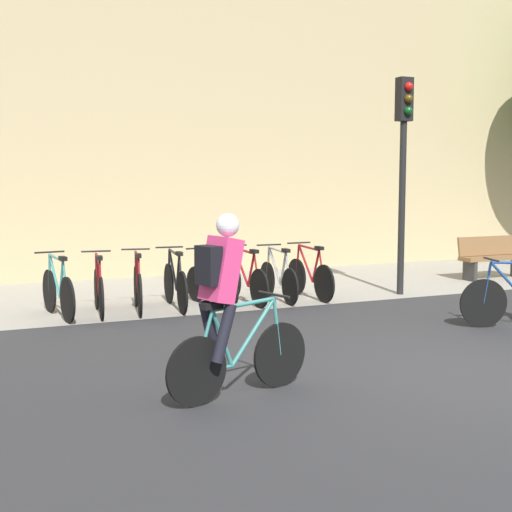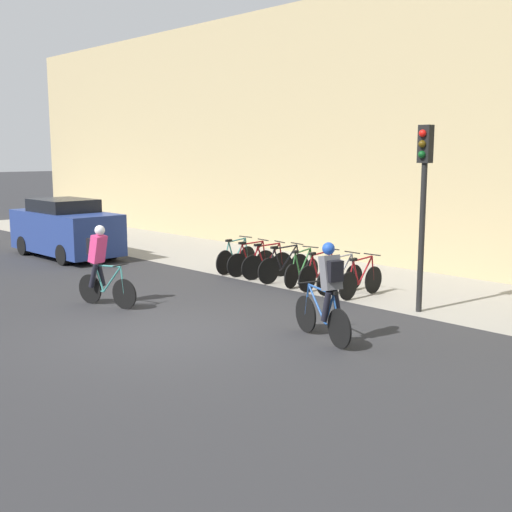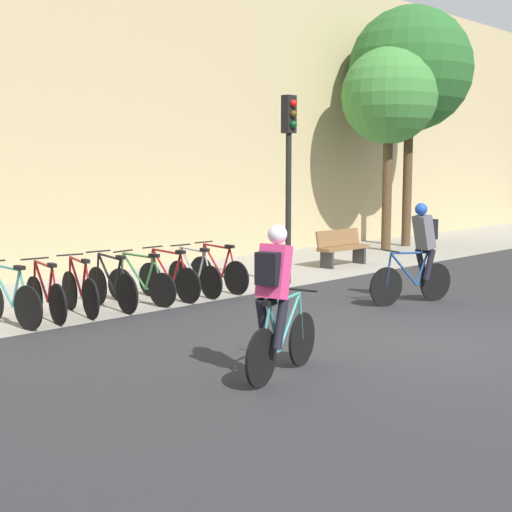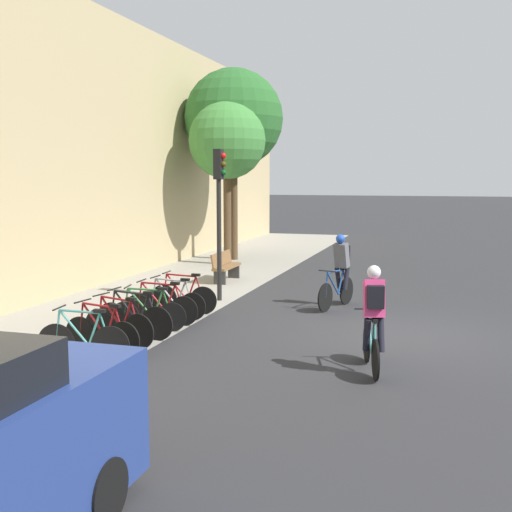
# 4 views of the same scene
# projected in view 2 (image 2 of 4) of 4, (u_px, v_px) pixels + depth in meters

# --- Properties ---
(ground) EXTENTS (200.00, 200.00, 0.00)m
(ground) POSITION_uv_depth(u_px,v_px,m) (162.00, 334.00, 11.83)
(ground) COLOR #2B2B2D
(kerb_strip) EXTENTS (44.00, 4.50, 0.01)m
(kerb_strip) POSITION_uv_depth(u_px,v_px,m) (377.00, 283.00, 16.47)
(kerb_strip) COLOR gray
(kerb_strip) RESTS_ON ground
(building_facade) EXTENTS (44.00, 0.60, 8.02)m
(building_facade) POSITION_uv_depth(u_px,v_px,m) (436.00, 127.00, 17.58)
(building_facade) COLOR tan
(building_facade) RESTS_ON ground
(cyclist_pink) EXTENTS (1.61, 0.60, 1.77)m
(cyclist_pink) POSITION_uv_depth(u_px,v_px,m) (100.00, 263.00, 13.91)
(cyclist_pink) COLOR black
(cyclist_pink) RESTS_ON ground
(cyclist_grey) EXTENTS (1.73, 0.65, 1.78)m
(cyclist_grey) POSITION_uv_depth(u_px,v_px,m) (328.00, 290.00, 11.16)
(cyclist_grey) COLOR black
(cyclist_grey) RESTS_ON ground
(parked_bike_0) EXTENTS (0.46, 1.65, 0.97)m
(parked_bike_0) POSITION_uv_depth(u_px,v_px,m) (236.00, 258.00, 17.87)
(parked_bike_0) COLOR black
(parked_bike_0) RESTS_ON ground
(parked_bike_1) EXTENTS (0.46, 1.60, 0.96)m
(parked_bike_1) POSITION_uv_depth(u_px,v_px,m) (251.00, 261.00, 17.44)
(parked_bike_1) COLOR black
(parked_bike_1) RESTS_ON ground
(parked_bike_2) EXTENTS (0.47, 1.59, 0.96)m
(parked_bike_2) POSITION_uv_depth(u_px,v_px,m) (267.00, 264.00, 17.00)
(parked_bike_2) COLOR black
(parked_bike_2) RESTS_ON ground
(parked_bike_3) EXTENTS (0.46, 1.72, 0.97)m
(parked_bike_3) POSITION_uv_depth(u_px,v_px,m) (284.00, 266.00, 16.57)
(parked_bike_3) COLOR black
(parked_bike_3) RESTS_ON ground
(parked_bike_4) EXTENTS (0.47, 1.58, 0.94)m
(parked_bike_4) POSITION_uv_depth(u_px,v_px,m) (302.00, 270.00, 16.13)
(parked_bike_4) COLOR black
(parked_bike_4) RESTS_ON ground
(parked_bike_5) EXTENTS (0.46, 1.68, 0.96)m
(parked_bike_5) POSITION_uv_depth(u_px,v_px,m) (320.00, 273.00, 15.70)
(parked_bike_5) COLOR black
(parked_bike_5) RESTS_ON ground
(parked_bike_6) EXTENTS (0.46, 1.62, 0.94)m
(parked_bike_6) POSITION_uv_depth(u_px,v_px,m) (340.00, 277.00, 15.26)
(parked_bike_6) COLOR black
(parked_bike_6) RESTS_ON ground
(parked_bike_7) EXTENTS (0.46, 1.64, 0.96)m
(parked_bike_7) POSITION_uv_depth(u_px,v_px,m) (361.00, 280.00, 14.83)
(parked_bike_7) COLOR black
(parked_bike_7) RESTS_ON ground
(traffic_light_pole) EXTENTS (0.26, 0.30, 3.86)m
(traffic_light_pole) POSITION_uv_depth(u_px,v_px,m) (424.00, 185.00, 13.06)
(traffic_light_pole) COLOR black
(traffic_light_pole) RESTS_ON ground
(parked_car) EXTENTS (4.30, 1.84, 1.85)m
(parked_car) POSITION_uv_depth(u_px,v_px,m) (66.00, 229.00, 20.42)
(parked_car) COLOR navy
(parked_car) RESTS_ON ground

